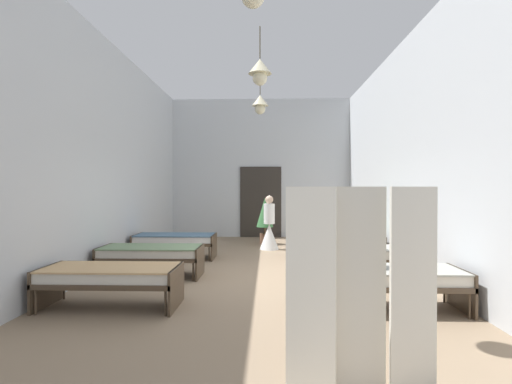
{
  "coord_description": "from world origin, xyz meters",
  "views": [
    {
      "loc": [
        0.25,
        -7.32,
        1.69
      ],
      "look_at": [
        0.0,
        0.74,
        1.6
      ],
      "focal_mm": 27.35,
      "sensor_mm": 36.0,
      "label": 1
    }
  ],
  "objects_px": {
    "bed_right_row_0": "(392,278)",
    "nurse_near_aisle": "(269,230)",
    "bed_left_row_0": "(111,276)",
    "patient_seated_secondary": "(365,246)",
    "privacy_screen": "(361,289)",
    "bed_right_row_1": "(360,254)",
    "patient_seated_primary": "(340,231)",
    "bed_left_row_1": "(151,253)",
    "potted_plant": "(265,215)",
    "bed_left_row_2": "(175,240)",
    "bed_right_row_2": "(341,241)"
  },
  "relations": [
    {
      "from": "bed_right_row_1",
      "to": "bed_right_row_2",
      "type": "bearing_deg",
      "value": 90.0
    },
    {
      "from": "bed_right_row_1",
      "to": "patient_seated_secondary",
      "type": "height_order",
      "value": "patient_seated_secondary"
    },
    {
      "from": "patient_seated_primary",
      "to": "patient_seated_secondary",
      "type": "distance_m",
      "value": 1.89
    },
    {
      "from": "nurse_near_aisle",
      "to": "bed_left_row_0",
      "type": "bearing_deg",
      "value": -4.05
    },
    {
      "from": "bed_left_row_2",
      "to": "patient_seated_secondary",
      "type": "bearing_deg",
      "value": -45.98
    },
    {
      "from": "bed_right_row_1",
      "to": "bed_left_row_2",
      "type": "height_order",
      "value": "same"
    },
    {
      "from": "nurse_near_aisle",
      "to": "patient_seated_secondary",
      "type": "distance_m",
      "value": 5.31
    },
    {
      "from": "bed_right_row_0",
      "to": "potted_plant",
      "type": "relative_size",
      "value": 1.37
    },
    {
      "from": "bed_right_row_2",
      "to": "patient_seated_secondary",
      "type": "height_order",
      "value": "patient_seated_secondary"
    },
    {
      "from": "potted_plant",
      "to": "bed_right_row_1",
      "type": "bearing_deg",
      "value": -67.13
    },
    {
      "from": "bed_right_row_1",
      "to": "bed_right_row_0",
      "type": "bearing_deg",
      "value": -90.0
    },
    {
      "from": "bed_left_row_0",
      "to": "bed_right_row_1",
      "type": "bearing_deg",
      "value": 25.74
    },
    {
      "from": "nurse_near_aisle",
      "to": "patient_seated_primary",
      "type": "height_order",
      "value": "nurse_near_aisle"
    },
    {
      "from": "bed_left_row_1",
      "to": "bed_right_row_2",
      "type": "height_order",
      "value": "same"
    },
    {
      "from": "bed_right_row_1",
      "to": "privacy_screen",
      "type": "xyz_separation_m",
      "value": [
        -0.95,
        -4.09,
        0.41
      ]
    },
    {
      "from": "patient_seated_secondary",
      "to": "bed_left_row_1",
      "type": "bearing_deg",
      "value": 153.18
    },
    {
      "from": "bed_left_row_2",
      "to": "privacy_screen",
      "type": "xyz_separation_m",
      "value": [
        2.99,
        -5.99,
        0.41
      ]
    },
    {
      "from": "bed_left_row_2",
      "to": "bed_right_row_2",
      "type": "distance_m",
      "value": 3.94
    },
    {
      "from": "bed_right_row_2",
      "to": "privacy_screen",
      "type": "xyz_separation_m",
      "value": [
        -0.95,
        -5.99,
        0.41
      ]
    },
    {
      "from": "patient_seated_secondary",
      "to": "privacy_screen",
      "type": "height_order",
      "value": "privacy_screen"
    },
    {
      "from": "patient_seated_primary",
      "to": "bed_right_row_1",
      "type": "bearing_deg",
      "value": -11.86
    },
    {
      "from": "bed_left_row_1",
      "to": "bed_left_row_2",
      "type": "height_order",
      "value": "same"
    },
    {
      "from": "bed_left_row_2",
      "to": "nurse_near_aisle",
      "type": "xyz_separation_m",
      "value": [
        2.25,
        1.41,
        0.09
      ]
    },
    {
      "from": "bed_left_row_1",
      "to": "patient_seated_secondary",
      "type": "height_order",
      "value": "patient_seated_secondary"
    },
    {
      "from": "bed_left_row_1",
      "to": "bed_right_row_2",
      "type": "distance_m",
      "value": 4.37
    },
    {
      "from": "bed_left_row_2",
      "to": "nurse_near_aisle",
      "type": "relative_size",
      "value": 1.28
    },
    {
      "from": "bed_right_row_1",
      "to": "potted_plant",
      "type": "distance_m",
      "value": 4.69
    },
    {
      "from": "bed_right_row_0",
      "to": "nurse_near_aisle",
      "type": "relative_size",
      "value": 1.28
    },
    {
      "from": "bed_right_row_2",
      "to": "nurse_near_aisle",
      "type": "distance_m",
      "value": 2.2
    },
    {
      "from": "bed_right_row_0",
      "to": "bed_left_row_0",
      "type": "bearing_deg",
      "value": 180.0
    },
    {
      "from": "nurse_near_aisle",
      "to": "patient_seated_primary",
      "type": "bearing_deg",
      "value": 41.81
    },
    {
      "from": "bed_left_row_0",
      "to": "bed_right_row_2",
      "type": "xyz_separation_m",
      "value": [
        3.94,
        3.8,
        0.0
      ]
    },
    {
      "from": "bed_right_row_0",
      "to": "nurse_near_aisle",
      "type": "distance_m",
      "value": 5.48
    },
    {
      "from": "bed_left_row_0",
      "to": "bed_right_row_1",
      "type": "distance_m",
      "value": 4.37
    },
    {
      "from": "patient_seated_primary",
      "to": "privacy_screen",
      "type": "distance_m",
      "value": 4.2
    },
    {
      "from": "privacy_screen",
      "to": "bed_left_row_0",
      "type": "bearing_deg",
      "value": 146.93
    },
    {
      "from": "bed_left_row_1",
      "to": "nurse_near_aisle",
      "type": "distance_m",
      "value": 4.0
    },
    {
      "from": "bed_right_row_0",
      "to": "patient_seated_primary",
      "type": "relative_size",
      "value": 2.37
    },
    {
      "from": "bed_left_row_1",
      "to": "nurse_near_aisle",
      "type": "xyz_separation_m",
      "value": [
        2.25,
        3.31,
        0.09
      ]
    },
    {
      "from": "bed_left_row_1",
      "to": "bed_right_row_2",
      "type": "xyz_separation_m",
      "value": [
        3.94,
        1.9,
        0.0
      ]
    },
    {
      "from": "privacy_screen",
      "to": "bed_right_row_1",
      "type": "bearing_deg",
      "value": 80.03
    },
    {
      "from": "bed_left_row_2",
      "to": "bed_left_row_0",
      "type": "bearing_deg",
      "value": -90.0
    },
    {
      "from": "bed_right_row_2",
      "to": "nurse_near_aisle",
      "type": "height_order",
      "value": "nurse_near_aisle"
    },
    {
      "from": "bed_left_row_2",
      "to": "patient_seated_secondary",
      "type": "xyz_separation_m",
      "value": [
        3.59,
        -3.72,
        0.43
      ]
    },
    {
      "from": "bed_right_row_1",
      "to": "patient_seated_secondary",
      "type": "relative_size",
      "value": 2.37
    },
    {
      "from": "bed_left_row_0",
      "to": "nurse_near_aisle",
      "type": "height_order",
      "value": "nurse_near_aisle"
    },
    {
      "from": "bed_right_row_1",
      "to": "bed_left_row_2",
      "type": "bearing_deg",
      "value": 154.26
    },
    {
      "from": "bed_left_row_0",
      "to": "potted_plant",
      "type": "height_order",
      "value": "potted_plant"
    },
    {
      "from": "bed_left_row_0",
      "to": "privacy_screen",
      "type": "relative_size",
      "value": 1.12
    },
    {
      "from": "bed_left_row_1",
      "to": "bed_right_row_0",
      "type": "bearing_deg",
      "value": -25.74
    }
  ]
}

